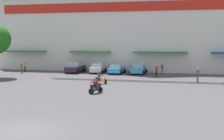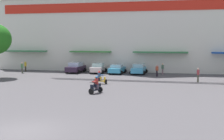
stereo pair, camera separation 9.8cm
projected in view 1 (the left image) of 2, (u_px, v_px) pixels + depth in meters
The scene contains 13 objects.
ground_plane at pixel (92, 91), 28.32m from camera, with size 128.00×128.00×0.00m, color #4B474A.
colonial_building at pixel (131, 14), 50.74m from camera, with size 43.05×19.34×21.54m.
parked_car_0 at pixel (75, 68), 44.00m from camera, with size 2.50×4.26×1.56m.
parked_car_1 at pixel (98, 68), 43.63m from camera, with size 2.42×4.09×1.49m.
parked_car_2 at pixel (117, 69), 42.63m from camera, with size 2.45×3.93×1.36m.
parked_car_3 at pixel (138, 69), 42.36m from camera, with size 2.34×4.28×1.45m.
scooter_rider_4 at pixel (96, 86), 26.90m from camera, with size 1.04×1.58×1.60m.
scooter_rider_5 at pixel (100, 79), 32.70m from camera, with size 1.46×0.58×1.46m.
pedestrian_0 at pixel (157, 70), 39.30m from camera, with size 0.54×0.54×1.58m.
pedestrian_1 at pixel (22, 67), 43.18m from camera, with size 0.49×0.49×1.63m.
pedestrian_2 at pixel (198, 74), 33.94m from camera, with size 0.38×0.38×1.67m.
pedestrian_3 at pixel (162, 68), 41.60m from camera, with size 0.52×0.52×1.59m.
pedestrian_4 at pixel (25, 66), 45.33m from camera, with size 0.41×0.41×1.66m.
Camera 1 is at (7.88, -13.91, 4.86)m, focal length 47.04 mm.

